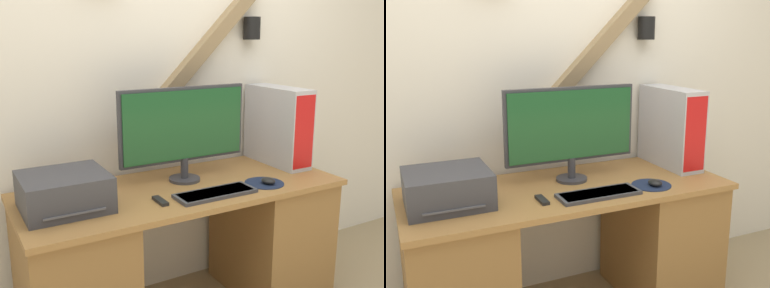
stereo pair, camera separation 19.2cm
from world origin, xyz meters
The scene contains 9 objects.
wall_back centered at (0.00, 0.76, 1.36)m, with size 6.40×0.16×2.70m.
desk centered at (0.00, 0.35, 0.40)m, with size 1.72×0.70×0.78m.
monitor centered at (0.06, 0.44, 1.08)m, with size 0.75×0.17×0.52m.
keyboard centered at (0.08, 0.15, 0.79)m, with size 0.42×0.15×0.02m.
mousepad centered at (0.41, 0.18, 0.78)m, with size 0.21×0.21×0.00m.
mouse centered at (0.42, 0.15, 0.80)m, with size 0.07×0.09×0.03m.
computer_tower centered at (0.74, 0.47, 1.02)m, with size 0.16×0.48×0.48m.
printer centered at (-0.62, 0.34, 0.86)m, with size 0.39×0.36×0.17m.
remote_control centered at (-0.20, 0.20, 0.79)m, with size 0.04×0.12×0.02m.
Camera 1 is at (-1.07, -1.66, 1.57)m, focal length 42.00 mm.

